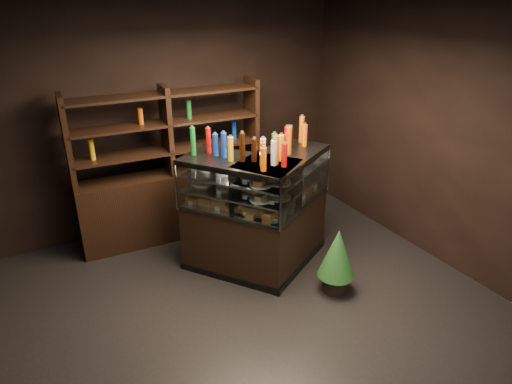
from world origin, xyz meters
TOP-DOWN VIEW (x-y plane):
  - ground at (0.00, 0.00)m, footprint 5.00×5.00m
  - room_shell at (0.00, 0.00)m, footprint 5.02×5.02m
  - display_case at (0.52, 0.84)m, footprint 1.82×1.40m
  - food_display at (0.52, 0.83)m, footprint 1.47×1.04m
  - bottles_top at (0.52, 0.84)m, footprint 1.30×0.90m
  - potted_conifer at (0.98, -0.00)m, footprint 0.40×0.40m
  - back_shelving at (-0.12, 2.05)m, footprint 2.38×0.54m

SIDE VIEW (x-z plane):
  - ground at x=0.00m, z-range 0.00..0.00m
  - display_case at x=0.52m, z-range -0.23..1.16m
  - potted_conifer at x=0.98m, z-range 0.06..0.92m
  - back_shelving at x=-0.12m, z-range -0.39..1.61m
  - food_display at x=0.52m, z-range 0.82..1.25m
  - bottles_top at x=0.52m, z-range 1.37..1.67m
  - room_shell at x=0.00m, z-range 0.44..3.45m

